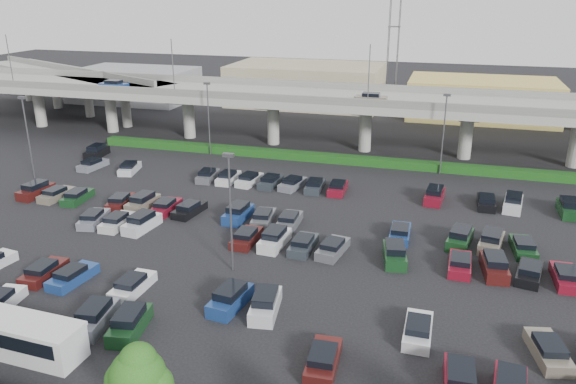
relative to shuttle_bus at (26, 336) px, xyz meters
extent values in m
plane|color=black|center=(8.54, 22.57, -1.36)|extent=(280.00, 280.00, 0.00)
cube|color=gray|center=(8.54, 54.57, 5.89)|extent=(150.00, 13.00, 1.10)
cube|color=#61615C|center=(8.54, 48.32, 6.94)|extent=(150.00, 0.50, 1.00)
cube|color=#61615C|center=(8.54, 60.82, 6.94)|extent=(150.00, 0.50, 1.00)
cylinder|color=gray|center=(-42.46, 54.57, 1.99)|extent=(1.80, 1.80, 6.70)
cube|color=#61615C|center=(-42.46, 54.57, 5.14)|extent=(2.60, 9.75, 0.50)
cylinder|color=gray|center=(-28.46, 54.57, 1.99)|extent=(1.80, 1.80, 6.70)
cube|color=#61615C|center=(-28.46, 54.57, 5.14)|extent=(2.60, 9.75, 0.50)
cylinder|color=gray|center=(-14.46, 54.57, 1.99)|extent=(1.80, 1.80, 6.70)
cube|color=#61615C|center=(-14.46, 54.57, 5.14)|extent=(2.60, 9.75, 0.50)
cylinder|color=gray|center=(-0.46, 54.57, 1.99)|extent=(1.80, 1.80, 6.70)
cube|color=#61615C|center=(-0.46, 54.57, 5.14)|extent=(2.60, 9.75, 0.50)
cylinder|color=gray|center=(13.54, 54.57, 1.99)|extent=(1.80, 1.80, 6.70)
cube|color=#61615C|center=(13.54, 54.57, 5.14)|extent=(2.60, 9.75, 0.50)
cylinder|color=gray|center=(27.54, 54.57, 1.99)|extent=(1.80, 1.80, 6.70)
cube|color=#61615C|center=(27.54, 54.57, 5.14)|extent=(2.60, 9.75, 0.50)
cube|color=navy|center=(-25.46, 51.57, 6.85)|extent=(4.40, 1.82, 0.82)
cube|color=black|center=(-25.46, 51.57, 7.48)|extent=(2.30, 1.60, 0.50)
cube|color=#736A5A|center=(14.54, 51.57, 6.85)|extent=(4.40, 1.82, 0.82)
cube|color=black|center=(14.54, 51.57, 7.48)|extent=(2.30, 1.60, 0.50)
cylinder|color=#4C4C51|center=(-41.46, 48.47, 10.44)|extent=(0.14, 0.14, 8.00)
cylinder|color=#4C4C51|center=(-13.46, 48.47, 10.44)|extent=(0.14, 0.14, 8.00)
cylinder|color=#4C4C51|center=(14.54, 48.47, 10.44)|extent=(0.14, 0.14, 8.00)
cube|color=gray|center=(-43.46, 65.57, 5.89)|extent=(50.93, 30.13, 1.10)
cube|color=#61615C|center=(-43.46, 65.57, 6.94)|extent=(47.34, 22.43, 1.00)
cylinder|color=gray|center=(-60.68, 73.60, 1.99)|extent=(1.60, 1.60, 6.70)
cylinder|color=gray|center=(-49.81, 68.53, 1.99)|extent=(1.60, 1.60, 6.70)
cylinder|color=gray|center=(-38.93, 63.46, 1.99)|extent=(1.60, 1.60, 6.70)
cylinder|color=gray|center=(-28.06, 58.38, 1.99)|extent=(1.60, 1.60, 6.70)
cube|color=#163D11|center=(8.54, 47.57, -0.81)|extent=(66.00, 1.60, 1.10)
sphere|color=#205015|center=(10.54, -3.82, 2.04)|extent=(3.07, 3.07, 3.07)
sphere|color=#205015|center=(9.93, -3.90, 1.71)|extent=(2.41, 2.41, 2.41)
sphere|color=#205015|center=(10.58, -3.70, 2.91)|extent=(2.08, 2.08, 2.08)
cube|color=silver|center=(0.00, 0.00, -0.24)|extent=(7.77, 2.90, 2.23)
cube|color=black|center=(0.00, 0.00, 0.29)|extent=(6.71, 2.92, 1.01)
cube|color=silver|center=(0.00, 0.00, 1.00)|extent=(7.88, 3.02, 0.27)
cube|color=slate|center=(2.29, 4.07, -0.83)|extent=(2.39, 4.60, 1.05)
cube|color=black|center=(2.29, 4.07, -0.01)|extent=(1.93, 2.79, 0.65)
cube|color=#163E1C|center=(5.04, 4.07, -0.83)|extent=(2.52, 4.64, 1.05)
cube|color=black|center=(5.04, 4.07, -0.01)|extent=(2.01, 2.83, 0.65)
cube|color=#441312|center=(18.79, 4.07, -0.95)|extent=(2.03, 4.48, 0.82)
cube|color=black|center=(18.79, 3.87, -0.32)|extent=(1.71, 2.38, 0.50)
cube|color=maroon|center=(27.04, 4.07, -0.83)|extent=(1.96, 4.46, 1.05)
cube|color=black|center=(27.04, 4.07, -0.01)|extent=(1.69, 2.65, 0.65)
cube|color=black|center=(29.79, 4.07, -0.01)|extent=(1.87, 2.76, 0.65)
cube|color=#441312|center=(-5.96, 9.07, -0.95)|extent=(1.94, 4.45, 0.82)
cube|color=black|center=(-5.96, 8.87, -0.32)|extent=(1.66, 2.34, 0.50)
cube|color=navy|center=(-3.21, 9.07, -0.95)|extent=(2.32, 4.58, 0.82)
cube|color=black|center=(-3.21, 8.87, -0.32)|extent=(1.86, 2.47, 0.50)
cube|color=white|center=(2.29, 9.07, -0.95)|extent=(1.94, 4.45, 0.82)
cube|color=black|center=(2.29, 8.87, -0.32)|extent=(1.66, 2.34, 0.50)
cube|color=navy|center=(10.54, 9.07, -0.83)|extent=(2.37, 4.60, 1.05)
cube|color=black|center=(10.54, 9.07, -0.01)|extent=(1.92, 2.78, 0.65)
cube|color=silver|center=(13.29, 9.07, -0.83)|extent=(2.41, 4.61, 1.05)
cube|color=black|center=(13.29, 9.07, -0.01)|extent=(1.94, 2.80, 0.65)
cube|color=silver|center=(24.29, 9.07, -0.95)|extent=(1.85, 4.41, 0.82)
cube|color=black|center=(24.29, 8.87, -0.32)|extent=(1.62, 2.31, 0.50)
cube|color=#736A5A|center=(32.54, 9.07, -0.95)|extent=(2.72, 4.69, 0.82)
cube|color=black|center=(32.54, 8.87, -0.32)|extent=(2.06, 2.59, 0.50)
cube|color=slate|center=(-8.71, 20.07, -0.95)|extent=(2.63, 4.67, 0.82)
cube|color=black|center=(-8.71, 19.87, -0.32)|extent=(2.01, 2.56, 0.50)
cube|color=silver|center=(-5.96, 20.07, -0.95)|extent=(1.83, 4.41, 0.82)
cube|color=black|center=(-5.96, 19.87, -0.32)|extent=(1.61, 2.30, 0.50)
cube|color=silver|center=(-3.21, 20.07, -0.83)|extent=(2.29, 4.57, 1.05)
cube|color=black|center=(-3.21, 20.07, -0.01)|extent=(1.88, 2.76, 0.65)
cube|color=#441312|center=(7.79, 20.07, -0.95)|extent=(1.89, 4.43, 0.82)
cube|color=black|center=(7.79, 19.87, -0.32)|extent=(1.64, 2.32, 0.50)
cube|color=white|center=(10.54, 20.07, -0.83)|extent=(2.08, 4.50, 1.05)
cube|color=black|center=(10.54, 20.07, -0.01)|extent=(1.76, 2.69, 0.65)
cube|color=#2C333A|center=(13.29, 20.07, -0.95)|extent=(1.96, 4.46, 0.82)
cube|color=black|center=(13.29, 19.87, -0.32)|extent=(1.68, 2.35, 0.50)
cube|color=#55575C|center=(16.04, 20.07, -0.95)|extent=(2.50, 4.63, 0.82)
cube|color=black|center=(16.04, 19.87, -0.32)|extent=(1.95, 2.53, 0.50)
cube|color=#163E1C|center=(21.54, 20.07, -0.83)|extent=(2.58, 4.65, 1.05)
cube|color=black|center=(21.54, 20.07, -0.01)|extent=(2.04, 2.84, 0.65)
cube|color=maroon|center=(27.04, 20.07, -0.95)|extent=(1.93, 4.44, 0.82)
cube|color=black|center=(27.04, 19.87, -0.32)|extent=(1.66, 2.34, 0.50)
cube|color=#441312|center=(29.79, 20.07, -0.83)|extent=(2.29, 4.57, 1.05)
cube|color=black|center=(29.79, 20.07, -0.01)|extent=(1.87, 2.76, 0.65)
cube|color=black|center=(32.54, 20.07, -0.95)|extent=(2.67, 4.68, 0.82)
cube|color=black|center=(32.54, 19.87, -0.32)|extent=(2.03, 2.58, 0.50)
cube|color=maroon|center=(35.29, 20.07, -0.95)|extent=(1.96, 4.46, 0.82)
cube|color=black|center=(35.29, 19.87, -0.32)|extent=(1.68, 2.35, 0.50)
cube|color=#441312|center=(-19.71, 25.07, -0.83)|extent=(2.25, 4.56, 1.05)
cube|color=black|center=(-19.71, 25.07, -0.01)|extent=(1.85, 2.75, 0.65)
cube|color=#736A5A|center=(-16.96, 25.07, -0.95)|extent=(2.17, 4.53, 0.82)
cube|color=black|center=(-16.96, 24.87, -0.32)|extent=(1.78, 2.42, 0.50)
cube|color=#163E1C|center=(-14.21, 25.07, -0.95)|extent=(2.17, 4.53, 0.82)
cube|color=black|center=(-14.21, 24.87, -0.32)|extent=(1.78, 2.42, 0.50)
cube|color=#441312|center=(-8.71, 25.07, -0.95)|extent=(2.48, 4.63, 0.82)
cube|color=black|center=(-8.71, 24.87, -0.32)|extent=(1.94, 2.52, 0.50)
cube|color=#736A5A|center=(-5.96, 25.07, -0.83)|extent=(2.15, 4.52, 1.05)
cube|color=black|center=(-5.96, 25.07, -0.01)|extent=(1.79, 2.71, 0.65)
cube|color=maroon|center=(-3.21, 25.07, -0.95)|extent=(1.89, 4.43, 0.82)
cube|color=black|center=(-3.21, 24.87, -0.32)|extent=(1.64, 2.33, 0.50)
cube|color=black|center=(-0.46, 25.07, -0.95)|extent=(2.41, 4.61, 0.82)
cube|color=black|center=(-0.46, 24.87, -0.32)|extent=(1.90, 2.50, 0.50)
cube|color=navy|center=(5.04, 25.07, -0.83)|extent=(2.08, 4.50, 1.05)
cube|color=black|center=(5.04, 25.07, -0.01)|extent=(1.76, 2.69, 0.65)
cube|color=#55575C|center=(7.79, 25.07, -0.95)|extent=(2.27, 4.57, 0.82)
cube|color=black|center=(7.79, 24.87, -0.32)|extent=(1.84, 2.46, 0.50)
cube|color=#55575C|center=(10.54, 25.07, -0.95)|extent=(1.91, 4.43, 0.82)
cube|color=black|center=(10.54, 24.87, -0.32)|extent=(1.65, 2.33, 0.50)
cube|color=navy|center=(21.54, 25.07, -0.95)|extent=(1.90, 4.43, 0.82)
cube|color=black|center=(21.54, 24.87, -0.32)|extent=(1.64, 2.33, 0.50)
cube|color=#163E1C|center=(27.04, 25.07, -0.83)|extent=(2.62, 4.66, 1.05)
cube|color=black|center=(27.04, 25.07, -0.01)|extent=(2.06, 2.86, 0.65)
cube|color=#736A5A|center=(29.79, 25.07, -0.83)|extent=(2.63, 4.67, 1.05)
cube|color=black|center=(29.79, 25.07, -0.01)|extent=(2.07, 2.86, 0.65)
cube|color=#163E1C|center=(32.54, 25.07, -0.95)|extent=(2.20, 4.54, 0.82)
cube|color=black|center=(32.54, 24.87, -0.32)|extent=(1.80, 2.43, 0.50)
cube|color=slate|center=(-19.71, 36.07, -0.95)|extent=(2.28, 4.57, 0.82)
cube|color=black|center=(-19.71, 35.87, -0.32)|extent=(1.84, 2.46, 0.50)
cube|color=silver|center=(-14.21, 36.07, -0.95)|extent=(2.75, 4.69, 0.82)
cube|color=black|center=(-14.21, 35.87, -0.32)|extent=(2.07, 2.60, 0.50)
cube|color=#55575C|center=(-3.21, 36.07, -0.95)|extent=(2.18, 4.54, 0.82)
cube|color=black|center=(-3.21, 35.87, -0.32)|extent=(1.79, 2.43, 0.50)
cube|color=white|center=(-0.46, 36.07, -0.95)|extent=(1.87, 4.42, 0.82)
cube|color=black|center=(-0.46, 35.87, -0.32)|extent=(1.63, 2.32, 0.50)
cube|color=white|center=(2.29, 36.07, -0.95)|extent=(2.35, 4.59, 0.82)
cube|color=black|center=(2.29, 35.87, -0.32)|extent=(1.88, 2.48, 0.50)
cube|color=#2C333A|center=(5.04, 36.07, -0.95)|extent=(2.16, 4.53, 0.82)
cube|color=black|center=(5.04, 35.87, -0.32)|extent=(1.78, 2.42, 0.50)
cube|color=slate|center=(7.79, 36.07, -0.95)|extent=(2.67, 4.68, 0.82)
cube|color=black|center=(7.79, 35.87, -0.32)|extent=(2.03, 2.58, 0.50)
cube|color=#2C333A|center=(10.54, 36.07, -0.95)|extent=(2.01, 4.47, 0.82)
cube|color=black|center=(10.54, 35.87, -0.32)|extent=(1.70, 2.37, 0.50)
cube|color=maroon|center=(13.29, 36.07, -0.95)|extent=(1.94, 4.45, 0.82)
cube|color=black|center=(13.29, 35.87, -0.32)|extent=(1.66, 2.34, 0.50)
cube|color=maroon|center=(24.29, 36.07, -0.83)|extent=(2.23, 4.55, 1.05)
cube|color=black|center=(24.29, 36.07, -0.01)|extent=(1.84, 2.74, 0.65)
cube|color=black|center=(29.79, 36.07, -0.95)|extent=(1.83, 4.40, 0.82)
cube|color=black|center=(29.79, 35.87, -0.32)|extent=(1.61, 2.30, 0.50)
cube|color=silver|center=(32.54, 36.07, -0.83)|extent=(2.42, 4.61, 1.05)
cube|color=black|center=(32.54, 36.07, -0.01)|extent=(1.95, 2.80, 0.65)
cube|color=#163E1C|center=(38.04, 36.07, -0.83)|extent=(1.91, 4.43, 1.05)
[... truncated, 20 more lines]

